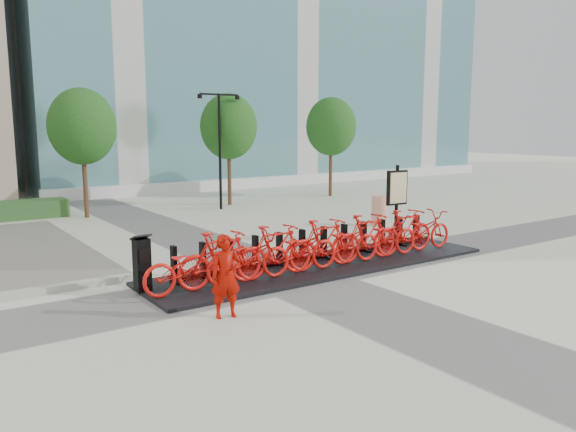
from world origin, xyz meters
TOP-DOWN VIEW (x-y plane):
  - ground at (0.00, 0.00)m, footprint 120.00×120.00m
  - glass_building at (14.00, 26.00)m, footprint 32.00×16.00m
  - tree_1 at (-1.50, 12.00)m, footprint 2.60×2.60m
  - tree_2 at (5.00, 12.00)m, footprint 2.60×2.60m
  - tree_3 at (11.00, 12.00)m, footprint 2.60×2.60m
  - streetlamp at (4.00, 11.00)m, footprint 2.00×0.20m
  - dock_pad at (1.30, 0.30)m, footprint 9.60×2.40m
  - dock_rail_posts at (1.36, 0.77)m, footprint 8.02×0.50m
  - bike_0 at (-2.60, -0.05)m, footprint 2.15×0.75m
  - bike_1 at (-1.88, -0.05)m, footprint 2.09×0.59m
  - bike_2 at (-1.16, -0.05)m, footprint 2.15×0.75m
  - bike_3 at (-0.44, -0.05)m, footprint 2.09×0.59m
  - bike_4 at (0.28, -0.05)m, footprint 2.15×0.75m
  - bike_5 at (1.00, -0.05)m, footprint 2.09×0.59m
  - bike_6 at (1.72, -0.05)m, footprint 2.15×0.75m
  - bike_7 at (2.44, -0.05)m, footprint 2.09×0.59m
  - bike_8 at (3.16, -0.05)m, footprint 2.15×0.75m
  - bike_9 at (3.88, -0.05)m, footprint 2.09×0.59m
  - bike_10 at (4.60, -0.05)m, footprint 2.15×0.75m
  - kiosk at (-3.42, 0.63)m, footprint 0.41×0.35m
  - worker_red at (-2.65, -1.70)m, footprint 0.65×0.50m
  - construction_barrel at (6.81, 3.99)m, footprint 0.69×0.69m
  - map_sign at (5.29, 1.66)m, footprint 0.79×0.16m

SIDE VIEW (x-z plane):
  - ground at x=0.00m, z-range 0.00..0.00m
  - dock_pad at x=1.30m, z-range 0.00..0.08m
  - dock_rail_posts at x=1.36m, z-range 0.08..0.93m
  - construction_barrel at x=6.81m, z-range 0.00..1.10m
  - bike_0 at x=-2.60m, z-range 0.08..1.21m
  - bike_2 at x=-1.16m, z-range 0.08..1.21m
  - bike_4 at x=0.28m, z-range 0.08..1.21m
  - bike_6 at x=1.72m, z-range 0.08..1.21m
  - bike_8 at x=3.16m, z-range 0.08..1.21m
  - bike_10 at x=4.60m, z-range 0.08..1.21m
  - kiosk at x=-3.42m, z-range 0.05..1.31m
  - bike_1 at x=-1.88m, z-range 0.08..1.34m
  - bike_3 at x=-0.44m, z-range 0.08..1.34m
  - bike_5 at x=1.00m, z-range 0.08..1.34m
  - bike_7 at x=2.44m, z-range 0.08..1.34m
  - bike_9 at x=3.88m, z-range 0.08..1.34m
  - worker_red at x=-2.65m, z-range 0.00..1.60m
  - map_sign at x=5.29m, z-range 0.39..2.79m
  - streetlamp at x=4.00m, z-range 0.63..5.63m
  - tree_1 at x=-1.50m, z-range 1.04..6.14m
  - tree_2 at x=5.00m, z-range 1.04..6.14m
  - tree_3 at x=11.00m, z-range 1.04..6.14m
  - glass_building at x=14.00m, z-range 0.00..24.00m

